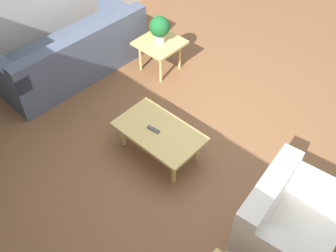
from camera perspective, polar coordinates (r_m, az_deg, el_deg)
The scene contains 7 objects.
ground_plane at distance 4.91m, azimuth 5.91°, elevation -1.43°, with size 14.00×14.00×0.00m, color brown.
sofa at distance 5.79m, azimuth -13.51°, elevation 9.98°, with size 0.93×2.16×0.78m.
armchair at distance 3.97m, azimuth 16.91°, elevation -13.36°, with size 0.89×1.04×0.78m.
coffee_table at distance 4.46m, azimuth -1.30°, elevation -1.03°, with size 1.01×0.60×0.38m.
side_table_plant at distance 5.63m, azimuth -1.19°, elevation 11.60°, with size 0.59×0.59×0.47m.
potted_plant at distance 5.47m, azimuth -1.24°, elevation 14.04°, with size 0.29×0.29×0.39m.
remote_control at distance 4.43m, azimuth -2.14°, elevation -0.48°, with size 0.16×0.06×0.02m.
Camera 1 is at (-1.83, 2.76, 3.63)m, focal length 42.00 mm.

